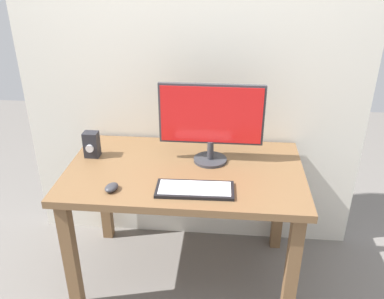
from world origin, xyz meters
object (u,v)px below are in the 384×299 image
at_px(desk, 185,185).
at_px(keyboard_primary, 195,189).
at_px(mouse, 112,187).
at_px(monitor, 211,119).
at_px(audio_controller, 92,145).

relative_size(desk, keyboard_primary, 3.30).
bearing_deg(keyboard_primary, mouse, -175.44).
bearing_deg(monitor, keyboard_primary, -100.15).
bearing_deg(audio_controller, keyboard_primary, -27.25).
distance_m(mouse, audio_controller, 0.42).
height_order(monitor, audio_controller, monitor).
xyz_separation_m(desk, monitor, (0.14, 0.11, 0.36)).
xyz_separation_m(monitor, keyboard_primary, (-0.06, -0.34, -0.24)).
height_order(monitor, keyboard_primary, monitor).
xyz_separation_m(keyboard_primary, mouse, (-0.42, -0.03, 0.01)).
xyz_separation_m(monitor, mouse, (-0.48, -0.37, -0.24)).
distance_m(monitor, mouse, 0.65).
height_order(mouse, audio_controller, audio_controller).
distance_m(desk, mouse, 0.45).
xyz_separation_m(keyboard_primary, audio_controller, (-0.63, 0.32, 0.07)).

